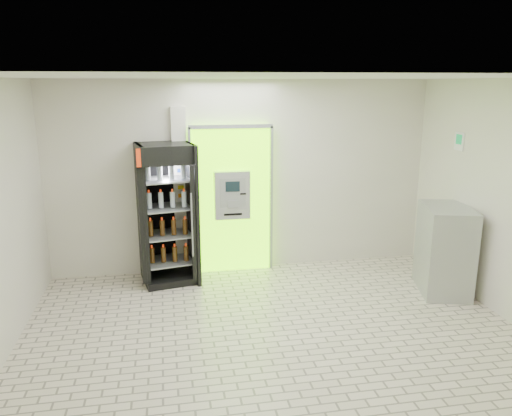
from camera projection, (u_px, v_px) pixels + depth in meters
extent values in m
plane|color=beige|center=(277.00, 341.00, 5.84)|extent=(6.00, 6.00, 0.00)
plane|color=silver|center=(243.00, 177.00, 7.86)|extent=(6.00, 0.00, 6.00)
plane|color=silver|center=(369.00, 323.00, 3.09)|extent=(6.00, 0.00, 6.00)
plane|color=white|center=(280.00, 77.00, 5.10)|extent=(6.00, 6.00, 0.00)
cube|color=#77FF00|center=(231.00, 200.00, 7.84)|extent=(1.20, 0.12, 2.30)
cube|color=gray|center=(231.00, 127.00, 7.49)|extent=(1.28, 0.04, 0.06)
cube|color=gray|center=(191.00, 203.00, 7.66)|extent=(0.04, 0.04, 2.30)
cube|color=gray|center=(271.00, 199.00, 7.88)|extent=(0.04, 0.04, 2.30)
cube|color=black|center=(238.00, 240.00, 7.96)|extent=(0.62, 0.01, 0.67)
cube|color=black|center=(209.00, 148.00, 7.52)|extent=(0.22, 0.01, 0.18)
cube|color=#A4A6AB|center=(232.00, 195.00, 7.71)|extent=(0.55, 0.12, 0.75)
cube|color=black|center=(233.00, 187.00, 7.61)|extent=(0.22, 0.01, 0.16)
cube|color=gray|center=(233.00, 204.00, 7.68)|extent=(0.16, 0.01, 0.12)
cube|color=black|center=(243.00, 194.00, 7.67)|extent=(0.09, 0.01, 0.02)
cube|color=black|center=(233.00, 214.00, 7.72)|extent=(0.28, 0.01, 0.03)
cube|color=silver|center=(181.00, 192.00, 7.68)|extent=(0.22, 0.10, 2.60)
cube|color=#193FB2|center=(180.00, 170.00, 7.55)|extent=(0.09, 0.01, 0.06)
cube|color=red|center=(181.00, 179.00, 7.58)|extent=(0.09, 0.01, 0.06)
cube|color=yellow|center=(181.00, 187.00, 7.61)|extent=(0.09, 0.01, 0.06)
cube|color=orange|center=(181.00, 196.00, 7.64)|extent=(0.09, 0.01, 0.06)
cube|color=red|center=(181.00, 204.00, 7.67)|extent=(0.09, 0.01, 0.06)
cube|color=black|center=(167.00, 214.00, 7.41)|extent=(0.90, 0.85, 2.09)
cube|color=black|center=(167.00, 209.00, 7.72)|extent=(0.78, 0.20, 2.09)
cube|color=#AC2609|center=(165.00, 157.00, 6.85)|extent=(0.76, 0.15, 0.25)
cube|color=white|center=(165.00, 157.00, 6.84)|extent=(0.43, 0.09, 0.07)
cube|color=black|center=(170.00, 276.00, 7.65)|extent=(0.90, 0.85, 0.10)
cylinder|color=gray|center=(192.00, 225.00, 7.13)|extent=(0.03, 0.03, 0.94)
cube|color=gray|center=(169.00, 260.00, 7.59)|extent=(0.76, 0.72, 0.02)
cube|color=gray|center=(168.00, 234.00, 7.48)|extent=(0.76, 0.72, 0.02)
cube|color=gray|center=(167.00, 207.00, 7.38)|extent=(0.76, 0.72, 0.02)
cube|color=gray|center=(166.00, 179.00, 7.28)|extent=(0.76, 0.72, 0.02)
cube|color=#A4A6AB|center=(445.00, 250.00, 7.12)|extent=(0.86, 1.08, 1.26)
cube|color=gray|center=(424.00, 247.00, 7.05)|extent=(0.25, 0.89, 0.01)
cube|color=white|center=(459.00, 141.00, 7.18)|extent=(0.02, 0.22, 0.26)
cube|color=#0D964C|center=(459.00, 139.00, 7.17)|extent=(0.00, 0.14, 0.14)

